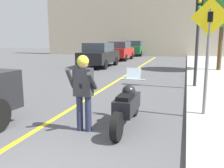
{
  "coord_description": "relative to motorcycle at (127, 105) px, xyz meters",
  "views": [
    {
      "loc": [
        2.52,
        -2.57,
        2.02
      ],
      "look_at": [
        0.86,
        3.01,
        0.94
      ],
      "focal_mm": 40.0,
      "sensor_mm": 36.0,
      "label": 1
    }
  ],
  "objects": [
    {
      "name": "street_tree",
      "position": [
        3.15,
        10.83,
        3.46
      ],
      "size": [
        2.74,
        2.74,
        5.23
      ],
      "color": "brown",
      "rests_on": "sidewalk_curb"
    },
    {
      "name": "parked_car_black",
      "position": [
        -4.62,
        11.15,
        0.36
      ],
      "size": [
        1.88,
        4.2,
        1.68
      ],
      "color": "black",
      "rests_on": "ground"
    },
    {
      "name": "traffic_light",
      "position": [
        1.62,
        4.98,
        2.14
      ],
      "size": [
        0.26,
        0.3,
        3.62
      ],
      "color": "#2D2D30",
      "rests_on": "sidewalk_curb"
    },
    {
      "name": "crossing_sign",
      "position": [
        1.74,
        1.14,
        1.33
      ],
      "size": [
        0.91,
        0.08,
        2.85
      ],
      "color": "slate",
      "rests_on": "sidewalk_curb"
    },
    {
      "name": "person_biker",
      "position": [
        -0.84,
        -0.56,
        0.51
      ],
      "size": [
        0.59,
        0.46,
        1.66
      ],
      "color": "#282D4C",
      "rests_on": "ground"
    },
    {
      "name": "parked_car_green",
      "position": [
        -4.41,
        23.01,
        0.36
      ],
      "size": [
        1.88,
        4.2,
        1.68
      ],
      "color": "black",
      "rests_on": "ground"
    },
    {
      "name": "road_center_line",
      "position": [
        -1.88,
        3.18,
        -0.49
      ],
      "size": [
        0.12,
        36.0,
        0.01
      ],
      "color": "yellow",
      "rests_on": "ground"
    },
    {
      "name": "motorcycle",
      "position": [
        0.0,
        0.0,
        0.0
      ],
      "size": [
        0.62,
        2.33,
        1.28
      ],
      "color": "black",
      "rests_on": "ground"
    },
    {
      "name": "building_backdrop",
      "position": [
        -1.28,
        23.18,
        3.21
      ],
      "size": [
        28.0,
        1.2,
        7.41
      ],
      "color": "beige",
      "rests_on": "ground"
    },
    {
      "name": "parked_car_red",
      "position": [
        -4.66,
        17.0,
        0.36
      ],
      "size": [
        1.88,
        4.2,
        1.68
      ],
      "color": "black",
      "rests_on": "ground"
    }
  ]
}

